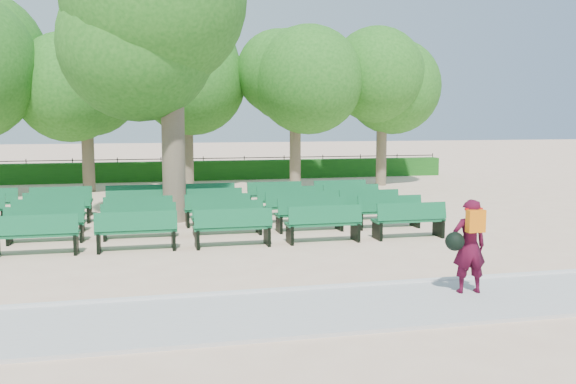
# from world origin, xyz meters

# --- Properties ---
(ground) EXTENTS (120.00, 120.00, 0.00)m
(ground) POSITION_xyz_m (0.00, 0.00, 0.00)
(ground) COLOR beige
(paving) EXTENTS (30.00, 2.20, 0.06)m
(paving) POSITION_xyz_m (0.00, -7.40, 0.03)
(paving) COLOR #B4B3AF
(paving) RESTS_ON ground
(curb) EXTENTS (30.00, 0.12, 0.10)m
(curb) POSITION_xyz_m (0.00, -6.25, 0.05)
(curb) COLOR silver
(curb) RESTS_ON ground
(hedge) EXTENTS (26.00, 0.70, 0.90)m
(hedge) POSITION_xyz_m (0.00, 14.00, 0.45)
(hedge) COLOR #195716
(hedge) RESTS_ON ground
(fence) EXTENTS (26.00, 0.10, 1.02)m
(fence) POSITION_xyz_m (0.00, 14.40, 0.00)
(fence) COLOR black
(fence) RESTS_ON ground
(tree_line) EXTENTS (21.80, 6.80, 7.04)m
(tree_line) POSITION_xyz_m (0.00, 10.00, 0.00)
(tree_line) COLOR #2A6E1D
(tree_line) RESTS_ON ground
(bench_array) EXTENTS (1.82, 0.70, 1.13)m
(bench_array) POSITION_xyz_m (-1.08, 0.85, 0.09)
(bench_array) COLOR #0F5B32
(bench_array) RESTS_ON ground
(tree_among) EXTENTS (5.75, 5.75, 7.84)m
(tree_among) POSITION_xyz_m (-1.12, 1.88, 5.22)
(tree_among) COLOR brown
(tree_among) RESTS_ON ground
(person) EXTENTS (0.75, 0.47, 1.57)m
(person) POSITION_xyz_m (3.13, -7.10, 0.87)
(person) COLOR #41091D
(person) RESTS_ON ground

